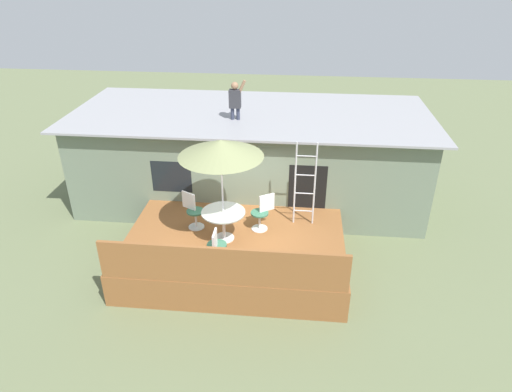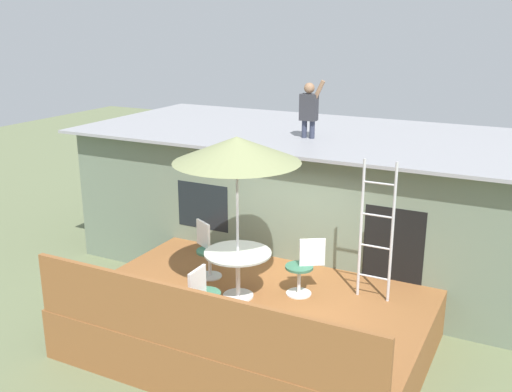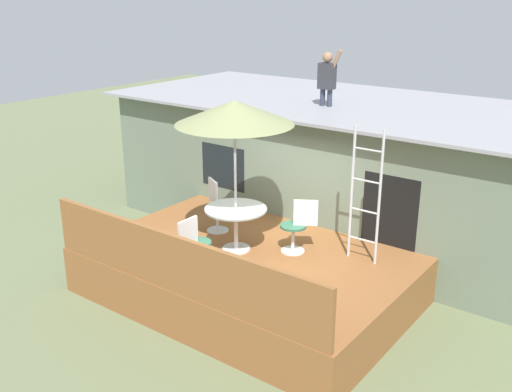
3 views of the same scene
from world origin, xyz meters
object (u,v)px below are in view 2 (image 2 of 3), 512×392
Objects in this scene: patio_table at (238,262)px; patio_chair_right at (304,267)px; step_ladder at (376,231)px; patio_chair_left at (207,250)px; patio_umbrella at (237,150)px; person_figure at (309,106)px; patio_chair_near at (203,296)px.

patio_chair_right is (0.87, 0.55, -0.13)m from patio_table.
step_ladder is 2.39× the size of patio_chair_left.
patio_chair_right is at bearing 32.31° from patio_umbrella.
step_ladder reaches higher than patio_table.
step_ladder is at bearing 25.94° from patio_table.
patio_chair_right is at bearing -68.56° from person_figure.
patio_umbrella is 1.15× the size of step_ladder.
patio_table is 1.04m from patio_chair_right.
patio_table is at bearing 161.57° from patio_umbrella.
patio_umbrella is 2.76× the size of patio_chair_right.
patio_chair_near is (0.85, -1.50, 0.00)m from patio_chair_left.
patio_umbrella is 2.15m from patio_chair_near.
patio_chair_near is (-0.87, -1.58, 0.00)m from patio_chair_right.
patio_chair_left reaches higher than patio_table.
person_figure is at bearing 91.87° from patio_umbrella.
patio_table is 2.16m from step_ladder.
patio_chair_left is at bearing 150.84° from patio_umbrella.
patio_umbrella is (0.00, -0.00, 1.76)m from patio_table.
patio_umbrella reaches higher than patio_chair_left.
step_ladder reaches higher than patio_chair_right.
patio_umbrella is 2.76× the size of patio_chair_near.
person_figure is at bearing 102.89° from patio_chair_left.
patio_umbrella is 2.15m from patio_chair_right.
person_figure is at bearing 91.87° from patio_table.
patio_umbrella is at bearing -18.43° from patio_table.
patio_chair_right is at bearing 32.31° from patio_table.
patio_table is at bearing -154.06° from step_ladder.
person_figure is at bearing 133.30° from step_ladder.
step_ladder is 1.25m from patio_chair_right.
patio_chair_right is (0.97, -2.47, -2.13)m from person_figure.
step_ladder is at bearing -46.70° from person_figure.
person_figure reaches higher than step_ladder.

